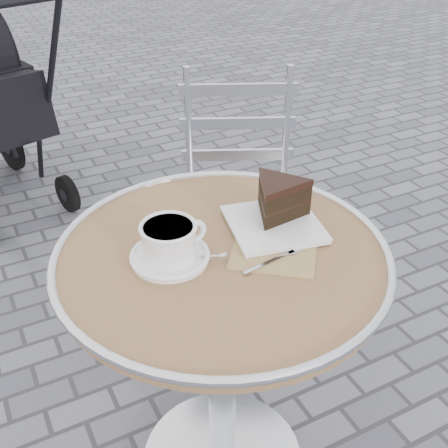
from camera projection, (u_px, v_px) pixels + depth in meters
name	position (u px, v px, depth m)	size (l,w,h in m)	color
cafe_table	(222.00, 311.00, 1.27)	(0.72, 0.72, 0.74)	silver
cappuccino_set	(170.00, 244.00, 1.14)	(0.18, 0.16, 0.08)	white
cake_plate_set	(278.00, 205.00, 1.25)	(0.29, 0.32, 0.11)	#A57F5A
bistro_chair	(239.00, 169.00, 1.91)	(0.52, 0.52, 0.87)	silver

